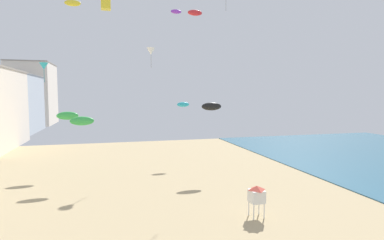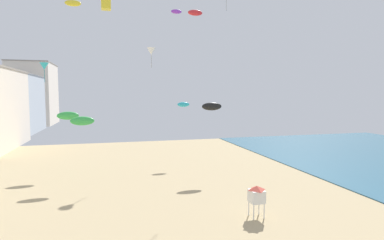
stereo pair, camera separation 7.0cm
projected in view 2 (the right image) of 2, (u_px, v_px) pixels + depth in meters
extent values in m
cube|color=#ADB7C1|center=(12.00, 105.00, 78.85)|extent=(11.59, 21.87, 14.56)
cube|color=slate|center=(11.00, 75.00, 78.25)|extent=(11.82, 22.31, 0.30)
cube|color=silver|center=(34.00, 94.00, 101.94)|extent=(12.29, 18.64, 19.81)
cube|color=gray|center=(33.00, 63.00, 101.13)|extent=(12.53, 19.01, 0.30)
cylinder|color=white|center=(254.00, 212.00, 24.23)|extent=(0.10, 0.10, 1.20)
cylinder|color=white|center=(264.00, 211.00, 24.46)|extent=(0.10, 0.10, 1.20)
cylinder|color=white|center=(249.00, 208.00, 25.09)|extent=(0.10, 0.10, 1.20)
cylinder|color=white|center=(259.00, 207.00, 25.32)|extent=(0.10, 0.10, 1.20)
cube|color=white|center=(257.00, 196.00, 24.69)|extent=(1.10, 1.10, 1.00)
pyramid|color=#D14C3D|center=(257.00, 188.00, 24.63)|extent=(1.10, 1.10, 0.35)
ellipsoid|color=yellow|center=(73.00, 3.00, 31.82)|extent=(1.61, 0.45, 0.63)
ellipsoid|color=green|center=(68.00, 116.00, 39.60)|extent=(2.66, 0.74, 1.03)
cone|color=#2DB7CC|center=(44.00, 66.00, 35.07)|extent=(0.96, 0.96, 0.79)
cylinder|color=teal|center=(45.00, 76.00, 35.16)|extent=(0.05, 0.05, 1.40)
ellipsoid|color=purple|center=(176.00, 12.00, 37.30)|extent=(1.31, 0.36, 0.51)
cylinder|color=#A4A4A4|center=(226.00, 4.00, 41.69)|extent=(0.07, 0.07, 1.80)
cone|color=white|center=(151.00, 51.00, 42.21)|extent=(1.19, 1.19, 0.97)
cylinder|color=#A4A4A4|center=(151.00, 61.00, 42.32)|extent=(0.06, 0.06, 1.72)
ellipsoid|color=black|center=(212.00, 106.00, 39.07)|extent=(2.59, 0.72, 1.01)
ellipsoid|color=green|center=(82.00, 121.00, 35.14)|extent=(2.63, 0.73, 1.02)
cube|color=yellow|center=(106.00, 2.00, 32.16)|extent=(0.97, 0.97, 1.52)
ellipsoid|color=red|center=(195.00, 13.00, 34.06)|extent=(1.64, 0.45, 0.64)
ellipsoid|color=#2DB7CC|center=(183.00, 104.00, 46.04)|extent=(1.84, 0.51, 0.72)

